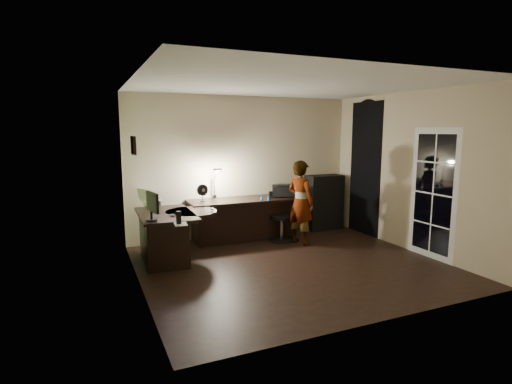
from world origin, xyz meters
name	(u,v)px	position (x,y,z in m)	size (l,w,h in m)	color
floor	(292,265)	(0.00, 0.00, -0.01)	(4.50, 4.00, 0.01)	black
ceiling	(295,84)	(0.00, 0.00, 2.71)	(4.50, 4.00, 0.01)	silver
wall_back	(243,167)	(0.00, 2.00, 1.35)	(4.50, 0.01, 2.70)	#C8B794
wall_front	(387,199)	(0.00, -2.00, 1.35)	(4.50, 0.01, 2.70)	#C8B794
wall_left	(137,186)	(-2.25, 0.00, 1.35)	(0.01, 4.00, 2.70)	#C8B794
wall_right	(409,172)	(2.25, 0.00, 1.35)	(0.01, 4.00, 2.70)	#C8B794
green_wall_overlay	(138,186)	(-2.24, 0.00, 1.35)	(0.00, 4.00, 2.70)	#4D622B
arched_doorway	(365,169)	(2.24, 1.15, 1.30)	(0.01, 0.90, 2.60)	black
french_door	(433,194)	(2.24, -0.55, 1.05)	(0.02, 0.92, 2.10)	white
framed_picture	(133,145)	(-2.22, 0.45, 1.85)	(0.04, 0.30, 0.25)	black
desk_left	(167,237)	(-1.72, 1.00, 0.38)	(0.82, 1.33, 0.77)	black
desk_right	(245,219)	(-0.13, 1.63, 0.39)	(2.10, 0.73, 0.79)	black
cabinet	(324,202)	(1.72, 1.78, 0.57)	(0.75, 0.38, 1.13)	black
laptop_stand	(152,204)	(-1.83, 1.60, 0.83)	(0.23, 0.19, 0.09)	silver
laptop	(152,195)	(-1.83, 1.60, 0.98)	(0.31, 0.29, 0.21)	silver
monitor	(151,210)	(-2.01, 0.53, 0.93)	(0.09, 0.45, 0.29)	black
mouse	(212,209)	(-0.99, 0.89, 0.80)	(0.06, 0.09, 0.03)	silver
phone	(173,215)	(-1.66, 0.75, 0.78)	(0.06, 0.12, 0.01)	black
pen	(212,213)	(-1.06, 0.67, 0.79)	(0.01, 0.15, 0.01)	black
speaker	(179,218)	(-1.71, 0.11, 0.87)	(0.07, 0.07, 0.18)	black
notepad	(181,224)	(-1.69, 0.10, 0.79)	(0.17, 0.23, 0.01)	silver
desk_fan	(202,193)	(-0.96, 1.55, 0.96)	(0.20, 0.11, 0.31)	black
headphones	(265,198)	(0.11, 1.22, 0.85)	(0.18, 0.08, 0.09)	#104F90
printer	(285,190)	(0.69, 1.58, 0.91)	(0.47, 0.37, 0.21)	black
desk_lamp	(214,182)	(-0.65, 1.83, 1.10)	(0.14, 0.27, 0.60)	black
office_chair	(282,217)	(0.50, 1.34, 0.45)	(0.51, 0.51, 0.91)	black
person	(301,203)	(0.70, 0.99, 0.76)	(0.55, 0.36, 1.53)	#D8A88C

